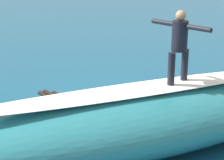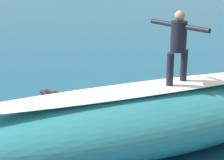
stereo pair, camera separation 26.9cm
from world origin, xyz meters
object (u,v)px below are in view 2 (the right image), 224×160
(surfboard_riding, at_px, (176,84))
(surfer_paddling, at_px, (59,99))
(surfboard_paddling, at_px, (62,106))
(surfer_riding, at_px, (178,42))

(surfboard_riding, distance_m, surfer_paddling, 4.16)
(surfboard_riding, height_order, surfer_paddling, surfboard_riding)
(surfboard_paddling, relative_size, surfer_paddling, 1.12)
(surfboard_riding, xyz_separation_m, surfer_paddling, (1.95, -3.43, -1.30))
(surfboard_riding, xyz_separation_m, surfboard_paddling, (1.92, -3.30, -1.48))
(surfboard_riding, xyz_separation_m, surfer_riding, (0.00, 0.00, 1.03))
(surfboard_paddling, bearing_deg, surfer_riding, 17.07)
(surfer_riding, bearing_deg, surfboard_riding, 158.95)
(surfboard_paddling, distance_m, surfer_paddling, 0.23)
(surfboard_riding, distance_m, surfer_riding, 1.03)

